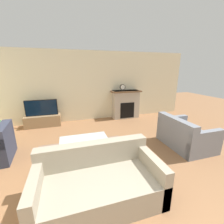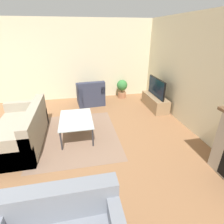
# 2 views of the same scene
# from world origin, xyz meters

# --- Properties ---
(wall_back) EXTENTS (8.94, 0.06, 2.70)m
(wall_back) POSITION_xyz_m (0.00, 4.94, 1.35)
(wall_back) COLOR beige
(wall_back) RESTS_ON ground_plane
(wall_left) EXTENTS (0.06, 7.91, 2.70)m
(wall_left) POSITION_xyz_m (-3.00, 2.45, 1.35)
(wall_left) COLOR beige
(wall_left) RESTS_ON ground_plane
(area_rug) EXTENTS (2.29, 1.94, 0.00)m
(area_rug) POSITION_xyz_m (-0.30, 2.06, 0.00)
(area_rug) COLOR #896B56
(area_rug) RESTS_ON ground_plane
(tv_stand) EXTENTS (1.21, 0.44, 0.41)m
(tv_stand) POSITION_xyz_m (-1.50, 4.61, 0.20)
(tv_stand) COLOR #997A56
(tv_stand) RESTS_ON ground_plane
(tv) EXTENTS (1.07, 0.06, 0.57)m
(tv) POSITION_xyz_m (-1.50, 4.60, 0.69)
(tv) COLOR black
(tv) RESTS_ON tv_stand
(couch_sectional) EXTENTS (1.89, 0.98, 0.82)m
(couch_sectional) POSITION_xyz_m (-0.24, 0.88, 0.29)
(couch_sectional) COLOR #9E937F
(couch_sectional) RESTS_ON ground_plane
(armchair_by_window) EXTENTS (0.85, 0.93, 0.82)m
(armchair_by_window) POSITION_xyz_m (-2.27, 2.60, 0.30)
(armchair_by_window) COLOR #33384C
(armchair_by_window) RESTS_ON ground_plane
(coffee_table) EXTENTS (1.09, 0.74, 0.45)m
(coffee_table) POSITION_xyz_m (-0.30, 2.09, 0.41)
(coffee_table) COLOR #333338
(coffee_table) RESTS_ON ground_plane
(potted_plant) EXTENTS (0.39, 0.39, 0.67)m
(potted_plant) POSITION_xyz_m (-2.67, 3.81, 0.39)
(potted_plant) COLOR #AD704C
(potted_plant) RESTS_ON ground_plane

